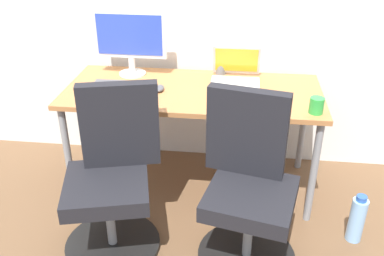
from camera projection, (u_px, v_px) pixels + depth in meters
name	position (u px, v px, depth m)	size (l,w,h in m)	color
ground_plane	(193.00, 183.00, 3.04)	(5.28, 5.28, 0.00)	brown
desk	(193.00, 98.00, 2.73)	(1.60, 0.70, 0.71)	#B77542
office_chair_left	(113.00, 180.00, 2.34)	(0.54, 0.54, 0.94)	black
office_chair_right	(248.00, 190.00, 2.26)	(0.54, 0.54, 0.94)	black
water_bottle_on_floor	(357.00, 219.00, 2.47)	(0.09, 0.09, 0.31)	#8CBFF2
desktop_monitor	(130.00, 38.00, 2.81)	(0.48, 0.18, 0.43)	silver
open_laptop	(236.00, 74.00, 2.79)	(0.31, 0.29, 0.22)	silver
keyboard_by_monitor	(117.00, 97.00, 2.58)	(0.34, 0.12, 0.02)	#B7B7B7
keyboard_by_laptop	(120.00, 85.00, 2.74)	(0.34, 0.12, 0.02)	#515156
mouse_by_monitor	(159.00, 88.00, 2.68)	(0.06, 0.10, 0.03)	#515156
mouse_by_laptop	(280.00, 109.00, 2.41)	(0.06, 0.10, 0.03)	#2D2D2D
coffee_mug	(317.00, 105.00, 2.38)	(0.08, 0.08, 0.09)	green
pen_cup	(221.00, 67.00, 2.92)	(0.07, 0.07, 0.10)	slate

